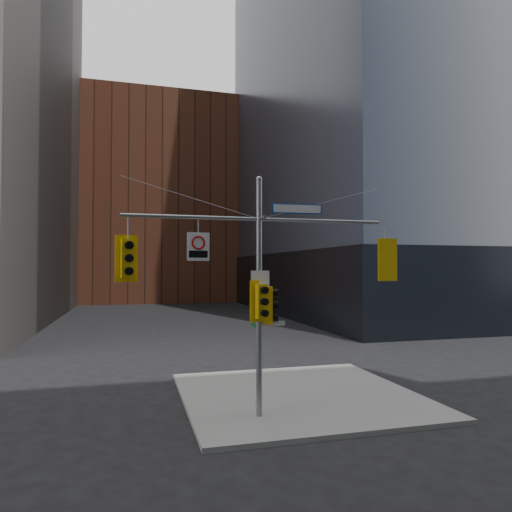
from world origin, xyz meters
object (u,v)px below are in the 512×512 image
traffic_light_pole_side (270,305)px  street_sign_blade (297,209)px  traffic_light_pole_front (262,301)px  traffic_light_east_arm (385,260)px  regulatory_sign_arm (198,246)px  signal_assembly (259,272)px  traffic_light_west_arm (128,258)px

traffic_light_pole_side → street_sign_blade: size_ratio=0.70×
traffic_light_pole_front → street_sign_blade: (1.21, 0.27, 2.79)m
traffic_light_east_arm → traffic_light_pole_front: 4.41m
traffic_light_east_arm → traffic_light_pole_side: traffic_light_east_arm is taller
regulatory_sign_arm → street_sign_blade: bearing=-4.8°
traffic_light_pole_front → street_sign_blade: bearing=1.3°
signal_assembly → traffic_light_east_arm: (4.23, 0.00, 0.38)m
street_sign_blade → traffic_light_pole_side: bearing=-176.8°
traffic_light_west_arm → street_sign_blade: size_ratio=0.82×
traffic_light_pole_side → regulatory_sign_arm: size_ratio=1.36×
traffic_light_pole_front → regulatory_sign_arm: size_ratio=1.50×
traffic_light_east_arm → regulatory_sign_arm: regulatory_sign_arm is taller
signal_assembly → street_sign_blade: bearing=0.1°
traffic_light_east_arm → street_sign_blade: street_sign_blade is taller
traffic_light_pole_front → regulatory_sign_arm: regulatory_sign_arm is taller
traffic_light_pole_front → street_sign_blade: street_sign_blade is taller
traffic_light_west_arm → traffic_light_east_arm: size_ratio=0.97×
traffic_light_east_arm → regulatory_sign_arm: size_ratio=1.66×
street_sign_blade → regulatory_sign_arm: street_sign_blade is taller
traffic_light_west_arm → traffic_light_pole_side: (4.12, -0.02, -1.39)m
traffic_light_pole_side → regulatory_sign_arm: 2.79m
traffic_light_pole_front → street_sign_blade: 3.06m
signal_assembly → traffic_light_pole_front: 0.90m
traffic_light_west_arm → traffic_light_east_arm: (8.02, -0.01, 0.00)m
traffic_light_east_arm → traffic_light_pole_side: (-3.90, -0.00, -1.39)m
traffic_light_pole_side → traffic_light_pole_front: size_ratio=0.91×
traffic_light_pole_front → traffic_light_east_arm: bearing=-7.6°
traffic_light_west_arm → traffic_light_pole_front: traffic_light_west_arm is taller
traffic_light_east_arm → traffic_light_pole_front: size_ratio=1.11×
signal_assembly → traffic_light_east_arm: 4.24m
traffic_light_pole_front → traffic_light_west_arm: bearing=164.6°
regulatory_sign_arm → traffic_light_pole_side: bearing=-4.8°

